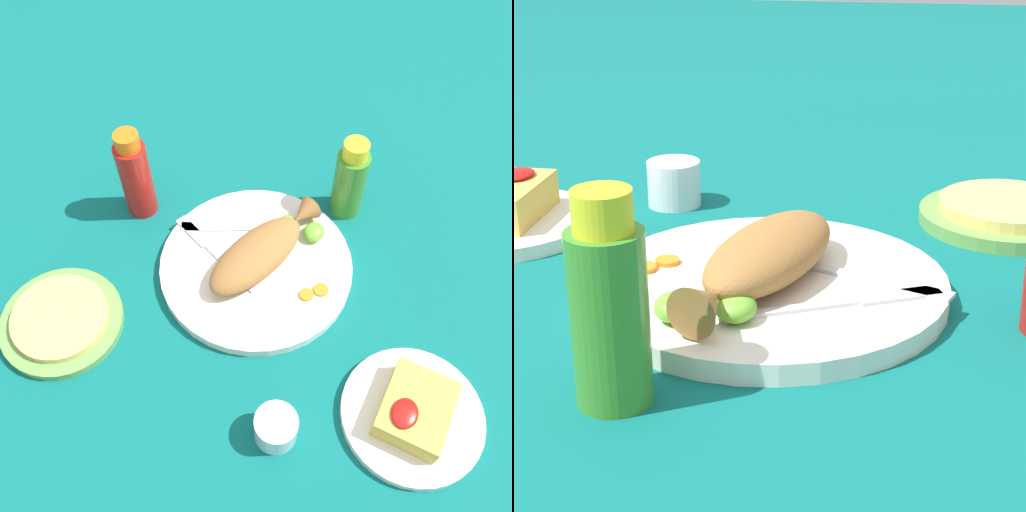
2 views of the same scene
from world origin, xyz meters
TOP-DOWN VIEW (x-y plane):
  - ground_plane at (0.00, 0.00)m, footprint 4.00×4.00m
  - main_plate at (0.00, 0.00)m, footprint 0.30×0.30m
  - fried_fish at (-0.01, 0.00)m, footprint 0.23×0.13m
  - fork_near at (0.01, -0.08)m, footprint 0.08×0.18m
  - fork_far at (-0.04, -0.07)m, footprint 0.09×0.17m
  - carrot_slice_near at (-0.00, 0.11)m, footprint 0.02×0.02m
  - carrot_slice_mid at (0.02, 0.09)m, footprint 0.02×0.02m
  - lime_wedge_main at (-0.09, 0.06)m, footprint 0.04×0.03m
  - lime_wedge_side at (-0.08, 0.01)m, footprint 0.04×0.03m
  - hot_sauce_bottle_red at (-0.03, -0.23)m, footprint 0.05×0.05m
  - hot_sauce_bottle_green at (-0.18, 0.08)m, footprint 0.05×0.05m
  - salt_cup at (0.22, 0.14)m, footprint 0.06×0.06m
  - side_plate_fries at (0.12, 0.29)m, footprint 0.19×0.19m
  - fries_pile at (0.12, 0.29)m, footprint 0.11×0.09m
  - tortilla_plate at (0.22, -0.21)m, footprint 0.18×0.18m
  - tortilla_stack at (0.22, -0.21)m, footprint 0.14×0.14m

SIDE VIEW (x-z plane):
  - ground_plane at x=0.00m, z-range 0.00..0.00m
  - side_plate_fries at x=0.12m, z-range 0.00..0.01m
  - tortilla_plate at x=0.22m, z-range 0.00..0.01m
  - main_plate at x=0.00m, z-range 0.00..0.02m
  - fork_near at x=0.01m, z-range 0.02..0.02m
  - fork_far at x=-0.04m, z-range 0.02..0.02m
  - carrot_slice_near at x=0.00m, z-range 0.02..0.02m
  - carrot_slice_mid at x=0.02m, z-range 0.02..0.02m
  - tortilla_stack at x=0.22m, z-range 0.01..0.03m
  - salt_cup at x=0.22m, z-range 0.00..0.05m
  - lime_wedge_side at x=-0.08m, z-range 0.02..0.04m
  - lime_wedge_main at x=-0.09m, z-range 0.02..0.04m
  - fries_pile at x=0.12m, z-range 0.01..0.05m
  - fried_fish at x=-0.01m, z-range 0.02..0.06m
  - hot_sauce_bottle_green at x=-0.18m, z-range -0.01..0.15m
  - hot_sauce_bottle_red at x=-0.03m, z-range -0.01..0.16m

